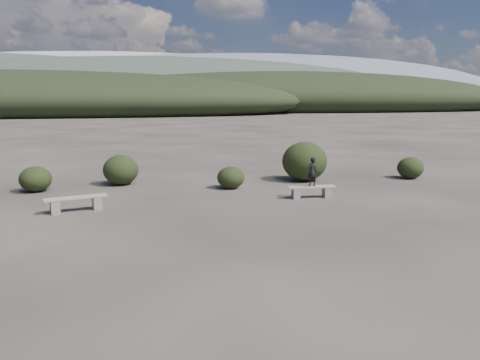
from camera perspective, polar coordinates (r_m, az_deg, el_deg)
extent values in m
plane|color=#2C2622|center=(9.92, 0.74, -9.84)|extent=(1200.00, 1200.00, 0.00)
cube|color=slate|center=(14.78, -21.62, -3.09)|extent=(0.35, 0.41, 0.40)
cube|color=slate|center=(14.95, -17.03, -2.68)|extent=(0.35, 0.41, 0.40)
cube|color=gray|center=(14.81, -19.36, -2.03)|extent=(1.84, 0.91, 0.05)
cube|color=slate|center=(15.91, 6.82, -1.63)|extent=(0.23, 0.32, 0.37)
cube|color=slate|center=(16.27, 10.53, -1.46)|extent=(0.23, 0.32, 0.37)
cube|color=gray|center=(16.04, 8.71, -0.82)|extent=(1.66, 0.36, 0.05)
imported|color=black|center=(15.95, 8.78, 1.00)|extent=(0.41, 0.32, 0.99)
ellipsoid|color=black|center=(18.49, -23.66, 0.11)|extent=(1.13, 1.13, 0.93)
ellipsoid|color=black|center=(18.88, -14.33, 1.21)|extent=(1.37, 1.37, 1.18)
ellipsoid|color=black|center=(17.55, -1.14, 0.30)|extent=(1.03, 1.03, 0.83)
ellipsoid|color=black|center=(19.33, 7.87, 2.27)|extent=(1.84, 1.84, 1.61)
ellipsoid|color=black|center=(21.00, 20.06, 1.40)|extent=(1.09, 1.09, 0.90)
ellipsoid|color=black|center=(101.82, -24.01, 8.75)|extent=(110.00, 40.00, 12.00)
ellipsoid|color=black|center=(124.71, 6.71, 9.81)|extent=(120.00, 44.00, 14.00)
ellipsoid|color=#323C31|center=(169.17, -10.11, 10.51)|extent=(190.00, 64.00, 24.00)
ellipsoid|color=slate|center=(317.45, 2.57, 11.14)|extent=(340.00, 110.00, 44.00)
ellipsoid|color=#959CA8|center=(410.22, -14.77, 10.94)|extent=(460.00, 140.00, 56.00)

